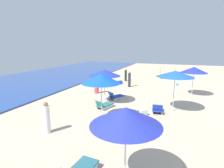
% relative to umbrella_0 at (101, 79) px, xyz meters
% --- Properties ---
extents(ocean, '(60.00, 13.19, 0.12)m').
position_rel_umbrella_0_xyz_m(ocean, '(6.64, 13.00, -2.41)').
color(ocean, '#294B9B').
rests_on(ocean, ground_plane).
extents(umbrella_0, '(2.17, 2.17, 2.74)m').
position_rel_umbrella_0_xyz_m(umbrella_0, '(0.00, 0.00, 0.00)').
color(umbrella_0, silver).
rests_on(umbrella_0, ground_plane).
extents(lounge_chair_0_0, '(1.41, 1.13, 0.63)m').
position_rel_umbrella_0_xyz_m(lounge_chair_0_0, '(-0.29, -1.44, -2.24)').
color(lounge_chair_0_0, silver).
rests_on(lounge_chair_0_0, ground_plane).
extents(lounge_chair_0_1, '(1.41, 0.94, 0.69)m').
position_rel_umbrella_0_xyz_m(lounge_chair_0_1, '(0.01, -1.04, -2.21)').
color(lounge_chair_0_1, silver).
rests_on(lounge_chair_0_1, ground_plane).
extents(umbrella_1, '(2.36, 2.36, 2.68)m').
position_rel_umbrella_0_xyz_m(umbrella_1, '(3.19, -3.76, 0.01)').
color(umbrella_1, silver).
rests_on(umbrella_1, ground_plane).
extents(lounge_chair_1_0, '(1.24, 0.75, 0.70)m').
position_rel_umbrella_0_xyz_m(lounge_chair_1_0, '(2.45, -2.86, -2.22)').
color(lounge_chair_1_0, silver).
rests_on(lounge_chair_1_0, ground_plane).
extents(umbrella_2, '(2.10, 2.10, 2.51)m').
position_rel_umbrella_0_xyz_m(umbrella_2, '(-4.20, -2.62, -0.23)').
color(umbrella_2, silver).
rests_on(umbrella_2, ground_plane).
extents(umbrella_3, '(2.20, 2.20, 2.50)m').
position_rel_umbrella_0_xyz_m(umbrella_3, '(7.84, -5.18, -0.22)').
color(umbrella_3, silver).
rests_on(umbrella_3, ground_plane).
extents(umbrella_4, '(2.38, 2.38, 2.51)m').
position_rel_umbrella_0_xyz_m(umbrella_4, '(3.28, 1.17, -0.19)').
color(umbrella_4, silver).
rests_on(umbrella_4, ground_plane).
extents(lounge_chair_4_0, '(1.47, 1.22, 0.67)m').
position_rel_umbrella_0_xyz_m(lounge_chair_4_0, '(4.45, 0.68, -2.24)').
color(lounge_chair_4_0, silver).
rests_on(lounge_chair_4_0, ground_plane).
extents(lounge_chair_4_1, '(1.49, 0.98, 0.66)m').
position_rel_umbrella_0_xyz_m(lounge_chair_4_1, '(2.03, 0.69, -2.23)').
color(lounge_chair_4_1, silver).
rests_on(lounge_chair_4_1, ground_plane).
extents(beachgoer_0, '(0.40, 0.40, 1.68)m').
position_rel_umbrella_0_xyz_m(beachgoer_0, '(14.92, -1.66, -1.66)').
color(beachgoer_0, '#F3F17A').
rests_on(beachgoer_0, ground_plane).
extents(beachgoer_1, '(0.34, 0.34, 1.59)m').
position_rel_umbrella_0_xyz_m(beachgoer_1, '(-2.25, 1.95, -1.73)').
color(beachgoer_1, white).
rests_on(beachgoer_1, ground_plane).
extents(beachgoer_3, '(0.28, 0.28, 1.53)m').
position_rel_umbrella_0_xyz_m(beachgoer_3, '(12.31, 2.14, -1.75)').
color(beachgoer_3, black).
rests_on(beachgoer_3, ground_plane).
extents(beachgoer_4, '(0.37, 0.37, 1.68)m').
position_rel_umbrella_0_xyz_m(beachgoer_4, '(15.57, -3.48, -1.67)').
color(beachgoer_4, '#F9EA71').
rests_on(beachgoer_4, ground_plane).
extents(beachgoer_5, '(0.40, 0.40, 1.68)m').
position_rel_umbrella_0_xyz_m(beachgoer_5, '(9.20, 0.84, -1.67)').
color(beachgoer_5, '#2D2D38').
rests_on(beachgoer_5, ground_plane).
extents(beachgoer_6, '(0.54, 0.54, 1.68)m').
position_rel_umbrella_0_xyz_m(beachgoer_6, '(5.57, 2.94, -1.69)').
color(beachgoer_6, '#F24754').
rests_on(beachgoer_6, ground_plane).
extents(cooler_box_0, '(0.60, 0.58, 0.40)m').
position_rel_umbrella_0_xyz_m(cooler_box_0, '(1.59, -2.04, -2.27)').
color(cooler_box_0, white).
rests_on(cooler_box_0, ground_plane).
extents(beach_ball_1, '(0.29, 0.29, 0.29)m').
position_rel_umbrella_0_xyz_m(beach_ball_1, '(11.85, -3.92, -2.33)').
color(beach_ball_1, '#3D9FDF').
rests_on(beach_ball_1, ground_plane).
extents(cooler_box_2, '(0.65, 0.57, 0.39)m').
position_rel_umbrella_0_xyz_m(cooler_box_2, '(10.16, 2.21, -2.27)').
color(cooler_box_2, blue).
rests_on(cooler_box_2, ground_plane).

